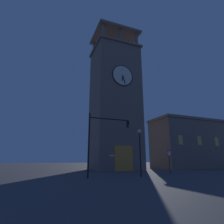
{
  "coord_description": "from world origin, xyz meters",
  "views": [
    {
      "loc": [
        11.82,
        28.8,
        1.7
      ],
      "look_at": [
        -0.61,
        -2.47,
        10.57
      ],
      "focal_mm": 29.31,
      "sensor_mm": 36.0,
      "label": 1
    }
  ],
  "objects_px": {
    "traffic_signal_near": "(102,134)",
    "street_lamp": "(140,143)",
    "adjacent_wing_building": "(194,144)",
    "no_horn_sign": "(169,155)",
    "clocktower": "(115,103)"
  },
  "relations": [
    {
      "from": "traffic_signal_near",
      "to": "street_lamp",
      "type": "relative_size",
      "value": 1.3
    },
    {
      "from": "adjacent_wing_building",
      "to": "street_lamp",
      "type": "bearing_deg",
      "value": 31.95
    },
    {
      "from": "adjacent_wing_building",
      "to": "clocktower",
      "type": "bearing_deg",
      "value": -0.11
    },
    {
      "from": "traffic_signal_near",
      "to": "street_lamp",
      "type": "bearing_deg",
      "value": 171.69
    },
    {
      "from": "no_horn_sign",
      "to": "clocktower",
      "type": "bearing_deg",
      "value": -75.14
    },
    {
      "from": "street_lamp",
      "to": "no_horn_sign",
      "type": "xyz_separation_m",
      "value": [
        -5.7,
        -2.37,
        -1.19
      ]
    },
    {
      "from": "traffic_signal_near",
      "to": "no_horn_sign",
      "type": "xyz_separation_m",
      "value": [
        -9.85,
        -1.76,
        -2.05
      ]
    },
    {
      "from": "traffic_signal_near",
      "to": "no_horn_sign",
      "type": "height_order",
      "value": "traffic_signal_near"
    },
    {
      "from": "clocktower",
      "to": "no_horn_sign",
      "type": "height_order",
      "value": "clocktower"
    },
    {
      "from": "adjacent_wing_building",
      "to": "no_horn_sign",
      "type": "xyz_separation_m",
      "value": [
        16.04,
        11.19,
        -2.85
      ]
    },
    {
      "from": "street_lamp",
      "to": "no_horn_sign",
      "type": "relative_size",
      "value": 1.69
    },
    {
      "from": "adjacent_wing_building",
      "to": "street_lamp",
      "type": "height_order",
      "value": "adjacent_wing_building"
    },
    {
      "from": "adjacent_wing_building",
      "to": "traffic_signal_near",
      "type": "bearing_deg",
      "value": 26.59
    },
    {
      "from": "clocktower",
      "to": "traffic_signal_near",
      "type": "bearing_deg",
      "value": 62.15
    },
    {
      "from": "street_lamp",
      "to": "traffic_signal_near",
      "type": "bearing_deg",
      "value": -8.31
    }
  ]
}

